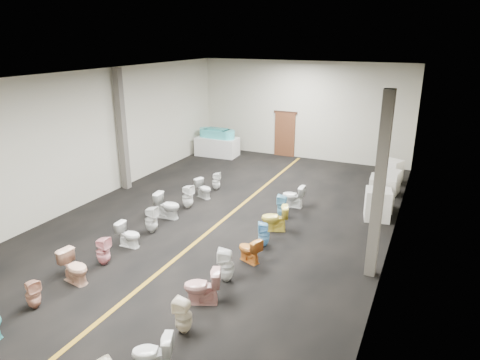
% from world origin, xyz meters
% --- Properties ---
extents(floor, '(16.00, 16.00, 0.00)m').
position_xyz_m(floor, '(0.00, 0.00, 0.00)').
color(floor, black).
rests_on(floor, ground).
extents(ceiling, '(16.00, 16.00, 0.00)m').
position_xyz_m(ceiling, '(0.00, 0.00, 4.50)').
color(ceiling, black).
rests_on(ceiling, ground).
extents(wall_back, '(10.00, 0.00, 10.00)m').
position_xyz_m(wall_back, '(0.00, 8.00, 2.25)').
color(wall_back, '#B8B49D').
rests_on(wall_back, ground).
extents(wall_left, '(0.00, 16.00, 16.00)m').
position_xyz_m(wall_left, '(-5.00, 0.00, 2.25)').
color(wall_left, '#B8B49D').
rests_on(wall_left, ground).
extents(wall_right, '(0.00, 16.00, 16.00)m').
position_xyz_m(wall_right, '(5.00, 0.00, 2.25)').
color(wall_right, '#B8B49D').
rests_on(wall_right, ground).
extents(aisle_stripe, '(0.12, 15.60, 0.01)m').
position_xyz_m(aisle_stripe, '(0.00, 0.00, 0.00)').
color(aisle_stripe, '#9A6D16').
rests_on(aisle_stripe, floor).
extents(back_door, '(1.00, 0.10, 2.10)m').
position_xyz_m(back_door, '(-0.80, 7.94, 1.05)').
color(back_door, '#562D19').
rests_on(back_door, floor).
extents(door_frame, '(1.15, 0.08, 0.10)m').
position_xyz_m(door_frame, '(-0.80, 7.95, 2.12)').
color(door_frame, '#331C11').
rests_on(door_frame, back_door).
extents(column_left, '(0.25, 0.25, 4.50)m').
position_xyz_m(column_left, '(-4.75, 1.00, 2.25)').
color(column_left, '#59544C').
rests_on(column_left, floor).
extents(column_right, '(0.25, 0.25, 4.50)m').
position_xyz_m(column_right, '(4.75, -1.50, 2.25)').
color(column_right, '#59544C').
rests_on(column_right, floor).
extents(display_table, '(2.05, 1.10, 0.89)m').
position_xyz_m(display_table, '(-3.77, 6.59, 0.45)').
color(display_table, silver).
rests_on(display_table, floor).
extents(bathtub, '(1.86, 0.73, 0.55)m').
position_xyz_m(bathtub, '(-3.77, 6.59, 1.07)').
color(bathtub, '#46C7CC').
rests_on(bathtub, display_table).
extents(appliance_crate_a, '(0.90, 0.90, 0.99)m').
position_xyz_m(appliance_crate_a, '(4.40, 2.02, 0.49)').
color(appliance_crate_a, silver).
rests_on(appliance_crate_a, floor).
extents(appliance_crate_b, '(0.87, 0.87, 1.14)m').
position_xyz_m(appliance_crate_b, '(4.40, 2.92, 0.57)').
color(appliance_crate_b, beige).
rests_on(appliance_crate_b, floor).
extents(appliance_crate_c, '(0.87, 0.87, 0.87)m').
position_xyz_m(appliance_crate_c, '(4.40, 4.60, 0.44)').
color(appliance_crate_c, beige).
rests_on(appliance_crate_c, floor).
extents(appliance_crate_d, '(0.85, 0.85, 0.92)m').
position_xyz_m(appliance_crate_d, '(4.40, 5.95, 0.46)').
color(appliance_crate_d, white).
rests_on(appliance_crate_d, floor).
extents(toilet_left_1, '(0.38, 0.38, 0.68)m').
position_xyz_m(toilet_left_1, '(-1.58, -5.97, 0.34)').
color(toilet_left_1, tan).
rests_on(toilet_left_1, floor).
extents(toilet_left_2, '(0.83, 0.55, 0.79)m').
position_xyz_m(toilet_left_2, '(-1.54, -4.82, 0.39)').
color(toilet_left_2, '#E8B193').
rests_on(toilet_left_2, floor).
extents(toilet_left_3, '(0.38, 0.37, 0.76)m').
position_xyz_m(toilet_left_3, '(-1.51, -3.90, 0.38)').
color(toilet_left_3, pink).
rests_on(toilet_left_3, floor).
extents(toilet_left_4, '(0.70, 0.41, 0.70)m').
position_xyz_m(toilet_left_4, '(-1.56, -2.82, 0.35)').
color(toilet_left_4, white).
rests_on(toilet_left_4, floor).
extents(toilet_left_5, '(0.41, 0.40, 0.81)m').
position_xyz_m(toilet_left_5, '(-1.53, -1.82, 0.41)').
color(toilet_left_5, silver).
rests_on(toilet_left_5, floor).
extents(toilet_left_6, '(0.86, 0.54, 0.83)m').
position_xyz_m(toilet_left_6, '(-1.70, -0.72, 0.41)').
color(toilet_left_6, silver).
rests_on(toilet_left_6, floor).
extents(toilet_left_7, '(0.41, 0.40, 0.82)m').
position_xyz_m(toilet_left_7, '(-1.54, 0.24, 0.41)').
color(toilet_left_7, white).
rests_on(toilet_left_7, floor).
extents(toilet_left_8, '(0.76, 0.58, 0.68)m').
position_xyz_m(toilet_left_8, '(-1.55, 1.34, 0.34)').
color(toilet_left_8, silver).
rests_on(toilet_left_8, floor).
extents(toilet_left_9, '(0.37, 0.37, 0.68)m').
position_xyz_m(toilet_left_9, '(-1.52, 2.25, 0.34)').
color(toilet_left_9, white).
rests_on(toilet_left_9, floor).
extents(toilet_right_1, '(0.83, 0.67, 0.74)m').
position_xyz_m(toilet_right_1, '(1.83, -6.40, 0.37)').
color(toilet_right_1, white).
rests_on(toilet_right_1, floor).
extents(toilet_right_2, '(0.38, 0.37, 0.75)m').
position_xyz_m(toilet_right_2, '(1.77, -5.30, 0.38)').
color(toilet_right_2, beige).
rests_on(toilet_right_2, floor).
extents(toilet_right_3, '(0.91, 0.73, 0.81)m').
position_xyz_m(toilet_right_3, '(1.61, -4.28, 0.41)').
color(toilet_right_3, '#D0948E').
rests_on(toilet_right_3, floor).
extents(toilet_right_4, '(0.48, 0.48, 0.83)m').
position_xyz_m(toilet_right_4, '(1.68, -3.27, 0.42)').
color(toilet_right_4, white).
rests_on(toilet_right_4, floor).
extents(toilet_right_5, '(0.76, 0.59, 0.68)m').
position_xyz_m(toilet_right_5, '(1.81, -2.20, 0.34)').
color(toilet_right_5, orange).
rests_on(toilet_right_5, floor).
extents(toilet_right_6, '(0.42, 0.42, 0.70)m').
position_xyz_m(toilet_right_6, '(1.82, -1.22, 0.35)').
color(toilet_right_6, '#7CC4F0').
rests_on(toilet_right_6, floor).
extents(toilet_right_7, '(0.89, 0.70, 0.80)m').
position_xyz_m(toilet_right_7, '(1.74, -0.17, 0.40)').
color(toilet_right_7, '#F0D84E').
rests_on(toilet_right_7, floor).
extents(toilet_right_8, '(0.41, 0.40, 0.77)m').
position_xyz_m(toilet_right_8, '(1.64, 0.83, 0.39)').
color(toilet_right_8, '#76BCDB').
rests_on(toilet_right_8, floor).
extents(toilet_right_9, '(0.77, 0.45, 0.77)m').
position_xyz_m(toilet_right_9, '(1.65, 1.87, 0.39)').
color(toilet_right_9, white).
rests_on(toilet_right_9, floor).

